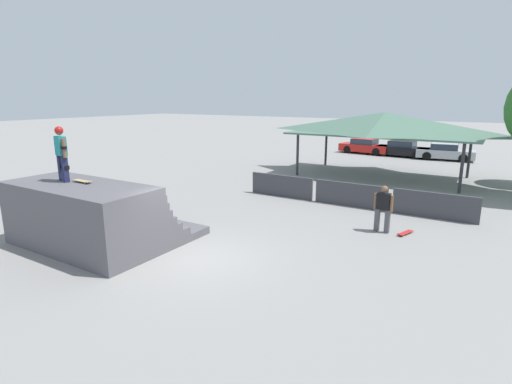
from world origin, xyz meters
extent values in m
plane|color=gray|center=(0.00, 0.00, 0.00)|extent=(160.00, 160.00, 0.00)
cube|color=#565459|center=(-3.69, -0.19, 0.13)|extent=(5.22, 4.31, 0.26)
cube|color=#565459|center=(-3.69, -0.69, 0.39)|extent=(5.22, 3.31, 0.26)
cube|color=#565459|center=(-3.69, -0.87, 0.65)|extent=(5.22, 2.94, 0.26)
cube|color=#565459|center=(-3.69, -0.99, 0.90)|extent=(5.22, 2.70, 0.26)
cube|color=#565459|center=(-3.69, -1.08, 1.16)|extent=(5.22, 2.52, 0.26)
cube|color=#565459|center=(-3.69, -1.15, 1.42)|extent=(5.22, 2.39, 0.26)
cube|color=#565459|center=(-3.69, -1.19, 1.68)|extent=(5.22, 2.31, 0.26)
cube|color=#565459|center=(-3.69, -1.21, 1.94)|extent=(5.22, 2.26, 0.26)
cylinder|color=silver|center=(-3.69, -0.10, 2.03)|extent=(5.12, 0.07, 0.07)
cube|color=#1E2347|center=(-4.31, -1.19, 2.49)|extent=(0.19, 0.19, 0.85)
cube|color=black|center=(-4.30, -1.16, 2.54)|extent=(0.23, 0.19, 0.12)
cube|color=#1E2347|center=(-4.67, -1.10, 2.49)|extent=(0.19, 0.19, 0.85)
cube|color=black|center=(-4.66, -1.07, 2.54)|extent=(0.23, 0.19, 0.12)
cube|color=teal|center=(-4.49, -1.15, 3.22)|extent=(0.50, 0.33, 0.60)
cylinder|color=brown|center=(-4.21, -1.22, 3.17)|extent=(0.14, 0.14, 0.60)
cylinder|color=black|center=(-4.21, -1.22, 3.18)|extent=(0.21, 0.21, 0.09)
cylinder|color=brown|center=(-4.77, -1.08, 3.17)|extent=(0.14, 0.14, 0.60)
cylinder|color=black|center=(-4.77, -1.08, 3.18)|extent=(0.21, 0.21, 0.09)
sphere|color=brown|center=(-4.49, -1.15, 3.67)|extent=(0.23, 0.23, 0.23)
sphere|color=#B21919|center=(-4.49, -1.15, 3.70)|extent=(0.26, 0.26, 0.26)
cylinder|color=blue|center=(-3.58, -0.92, 2.09)|extent=(0.05, 0.03, 0.05)
cylinder|color=blue|center=(-3.58, -1.06, 2.09)|extent=(0.05, 0.03, 0.05)
cylinder|color=blue|center=(-4.06, -0.90, 2.09)|extent=(0.05, 0.03, 0.05)
cylinder|color=blue|center=(-4.06, -1.04, 2.09)|extent=(0.05, 0.03, 0.05)
cube|color=tan|center=(-3.82, -0.98, 2.13)|extent=(0.78, 0.22, 0.02)
cube|color=tan|center=(-3.46, -0.99, 2.15)|extent=(0.10, 0.20, 0.02)
cube|color=#4C4C51|center=(3.88, 5.36, 0.42)|extent=(0.17, 0.17, 0.84)
cube|color=#4C4C51|center=(4.25, 5.34, 0.42)|extent=(0.17, 0.17, 0.84)
cube|color=black|center=(4.07, 5.35, 1.14)|extent=(0.47, 0.26, 0.59)
cylinder|color=brown|center=(3.78, 5.37, 1.09)|extent=(0.12, 0.12, 0.59)
cylinder|color=brown|center=(4.35, 5.33, 1.09)|extent=(0.12, 0.12, 0.59)
sphere|color=brown|center=(4.07, 5.35, 1.58)|extent=(0.23, 0.23, 0.23)
cylinder|color=green|center=(4.85, 5.27, 0.03)|extent=(0.04, 0.06, 0.05)
cylinder|color=green|center=(4.72, 5.31, 0.03)|extent=(0.04, 0.06, 0.05)
cylinder|color=green|center=(5.01, 5.74, 0.03)|extent=(0.04, 0.06, 0.05)
cylinder|color=green|center=(4.87, 5.78, 0.03)|extent=(0.04, 0.06, 0.05)
cube|color=#B22323|center=(4.86, 5.52, 0.06)|extent=(0.44, 0.82, 0.02)
cube|color=#B22323|center=(4.75, 5.17, 0.08)|extent=(0.22, 0.15, 0.02)
cube|color=#3D3D42|center=(-1.50, 8.12, 0.53)|extent=(3.24, 0.12, 1.05)
cube|color=#3D3D42|center=(1.95, 8.12, 0.53)|extent=(3.24, 0.12, 1.05)
cube|color=#3D3D42|center=(5.40, 8.12, 0.53)|extent=(3.24, 0.12, 1.05)
cylinder|color=#2D2D33|center=(-3.24, 13.43, 1.27)|extent=(0.16, 0.16, 2.54)
cylinder|color=#2D2D33|center=(5.81, 13.43, 1.27)|extent=(0.16, 0.16, 2.54)
cylinder|color=#2D2D33|center=(-3.24, 18.02, 1.27)|extent=(0.16, 0.16, 2.54)
cylinder|color=#2D2D33|center=(5.81, 18.02, 1.27)|extent=(0.16, 0.16, 2.54)
cube|color=#4C705B|center=(1.29, 15.72, 2.59)|extent=(10.65, 5.41, 0.10)
pyramid|color=#4C705B|center=(1.29, 15.72, 3.24)|extent=(10.44, 5.30, 1.22)
cube|color=red|center=(-2.62, 25.42, 0.48)|extent=(4.40, 2.19, 0.62)
cube|color=#283342|center=(-2.73, 25.43, 1.02)|extent=(2.12, 1.66, 0.46)
cube|color=red|center=(-2.73, 25.43, 1.25)|extent=(2.02, 1.61, 0.04)
cylinder|color=black|center=(-1.24, 26.04, 0.32)|extent=(0.66, 0.27, 0.64)
cylinder|color=black|center=(-1.42, 24.50, 0.32)|extent=(0.66, 0.27, 0.64)
cylinder|color=black|center=(-3.81, 26.34, 0.32)|extent=(0.66, 0.27, 0.64)
cylinder|color=black|center=(-3.99, 24.80, 0.32)|extent=(0.66, 0.27, 0.64)
cube|color=black|center=(0.55, 25.22, 0.48)|extent=(4.34, 2.05, 0.62)
cube|color=#283342|center=(0.44, 25.22, 1.02)|extent=(2.06, 1.61, 0.46)
cube|color=black|center=(0.44, 25.22, 1.25)|extent=(1.97, 1.57, 0.04)
cylinder|color=black|center=(1.90, 25.92, 0.32)|extent=(0.65, 0.25, 0.64)
cylinder|color=black|center=(1.78, 24.32, 0.32)|extent=(0.65, 0.25, 0.64)
cylinder|color=black|center=(-0.68, 26.11, 0.32)|extent=(0.65, 0.25, 0.64)
cylinder|color=black|center=(-0.79, 24.51, 0.32)|extent=(0.65, 0.25, 0.64)
cube|color=#A8AAAF|center=(3.72, 25.04, 0.48)|extent=(4.23, 2.07, 0.62)
cube|color=#283342|center=(3.62, 25.03, 1.02)|extent=(2.02, 1.62, 0.46)
cube|color=#A8AAAF|center=(3.62, 25.03, 1.25)|extent=(1.93, 1.57, 0.04)
cylinder|color=black|center=(4.90, 25.93, 0.32)|extent=(0.65, 0.25, 0.64)
cylinder|color=black|center=(5.04, 24.35, 0.32)|extent=(0.65, 0.25, 0.64)
cylinder|color=black|center=(2.41, 25.72, 0.32)|extent=(0.65, 0.25, 0.64)
cylinder|color=black|center=(2.54, 24.14, 0.32)|extent=(0.65, 0.25, 0.64)
camera|label=1|loc=(7.40, -8.61, 4.71)|focal=28.00mm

